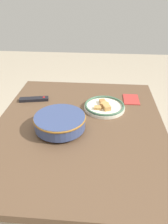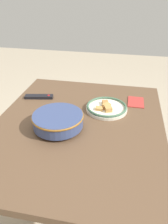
{
  "view_description": "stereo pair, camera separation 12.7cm",
  "coord_description": "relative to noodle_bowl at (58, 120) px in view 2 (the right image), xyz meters",
  "views": [
    {
      "loc": [
        -1.04,
        -0.11,
        1.45
      ],
      "look_at": [
        0.07,
        -0.02,
        0.78
      ],
      "focal_mm": 35.0,
      "sensor_mm": 36.0,
      "label": 1
    },
    {
      "loc": [
        -1.02,
        -0.24,
        1.45
      ],
      "look_at": [
        0.07,
        -0.02,
        0.78
      ],
      "focal_mm": 35.0,
      "sensor_mm": 36.0,
      "label": 2
    }
  ],
  "objects": [
    {
      "name": "tv_remote",
      "position": [
        0.32,
        0.24,
        -0.04
      ],
      "size": [
        0.08,
        0.2,
        0.02
      ],
      "rotation": [
        0.0,
        0.0,
        3.33
      ],
      "color": "black",
      "rests_on": "dining_table"
    },
    {
      "name": "folded_napkin",
      "position": [
        0.39,
        -0.43,
        -0.05
      ],
      "size": [
        0.15,
        0.11,
        0.01
      ],
      "color": "#B2332D",
      "rests_on": "dining_table"
    },
    {
      "name": "dining_table",
      "position": [
        0.06,
        -0.1,
        -0.14
      ],
      "size": [
        1.19,
        0.98,
        0.74
      ],
      "color": "brown",
      "rests_on": "ground_plane"
    },
    {
      "name": "ground_plane",
      "position": [
        0.06,
        -0.1,
        -0.79
      ],
      "size": [
        8.0,
        8.0,
        0.0
      ],
      "primitive_type": "plane",
      "color": "#B7A88E"
    },
    {
      "name": "food_plate",
      "position": [
        0.25,
        -0.24,
        -0.03
      ],
      "size": [
        0.26,
        0.26,
        0.05
      ],
      "color": "silver",
      "rests_on": "dining_table"
    },
    {
      "name": "noodle_bowl",
      "position": [
        0.0,
        0.0,
        0.0
      ],
      "size": [
        0.29,
        0.29,
        0.09
      ],
      "color": "#384775",
      "rests_on": "dining_table"
    }
  ]
}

